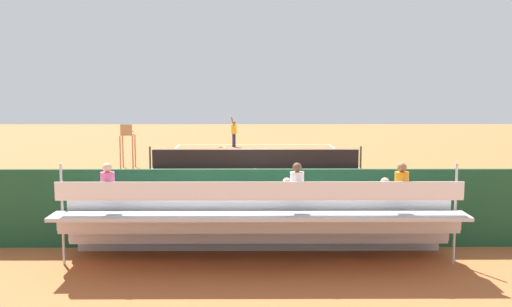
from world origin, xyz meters
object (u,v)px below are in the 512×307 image
at_px(tennis_net, 255,158).
at_px(bleacher_stand, 262,222).
at_px(equipment_bag, 320,234).
at_px(tennis_ball_near, 201,150).
at_px(courtside_bench, 387,218).
at_px(tennis_player, 234,131).
at_px(umpire_chair, 127,141).
at_px(tennis_racket, 224,147).

distance_m(tennis_net, bleacher_stand, 15.37).
height_order(bleacher_stand, equipment_bag, bleacher_stand).
relative_size(equipment_bag, tennis_ball_near, 13.64).
bearing_deg(courtside_bench, tennis_player, -78.21).
height_order(bleacher_stand, tennis_ball_near, bleacher_stand).
xyz_separation_m(bleacher_stand, umpire_chair, (6.27, -15.45, 0.35)).
distance_m(tennis_net, tennis_racket, 9.48).
height_order(tennis_net, tennis_player, tennis_player).
xyz_separation_m(bleacher_stand, equipment_bag, (-1.58, -1.96, -0.78)).
bearing_deg(courtside_bench, equipment_bag, 4.08).
relative_size(umpire_chair, courtside_bench, 1.19).
distance_m(umpire_chair, tennis_player, 10.70).
xyz_separation_m(tennis_net, tennis_ball_near, (3.26, -7.40, -0.47)).
height_order(tennis_net, tennis_ball_near, tennis_net).
bearing_deg(tennis_racket, equipment_bag, 99.02).
distance_m(tennis_net, umpire_chair, 6.25).
height_order(tennis_net, equipment_bag, tennis_net).
bearing_deg(tennis_racket, tennis_player, -151.40).
bearing_deg(equipment_bag, tennis_net, -83.00).
distance_m(courtside_bench, equipment_bag, 1.84).
relative_size(courtside_bench, tennis_racket, 3.17).
height_order(umpire_chair, courtside_bench, umpire_chair).
xyz_separation_m(courtside_bench, tennis_ball_near, (6.71, -20.67, -0.53)).
height_order(umpire_chair, equipment_bag, umpire_chair).
bearing_deg(bleacher_stand, tennis_net, -89.74).
relative_size(tennis_player, tennis_ball_near, 29.18).
relative_size(bleacher_stand, tennis_player, 4.70).
distance_m(courtside_bench, tennis_player, 23.37).
xyz_separation_m(bleacher_stand, courtside_bench, (-3.38, -2.09, -0.41)).
bearing_deg(bleacher_stand, equipment_bag, -128.77).
distance_m(tennis_player, tennis_ball_near, 3.09).
distance_m(umpire_chair, courtside_bench, 16.49).
bearing_deg(tennis_player, bleacher_stand, 93.21).
bearing_deg(equipment_bag, tennis_racket, -80.98).
xyz_separation_m(bleacher_stand, tennis_player, (1.40, -24.97, 0.05)).
relative_size(courtside_bench, equipment_bag, 2.00).
distance_m(tennis_net, equipment_bag, 13.50).
bearing_deg(tennis_ball_near, umpire_chair, 68.12).
bearing_deg(tennis_player, umpire_chair, 62.91).
bearing_deg(courtside_bench, tennis_racket, -76.53).
xyz_separation_m(tennis_player, tennis_ball_near, (1.93, 2.20, -0.98)).
height_order(tennis_net, umpire_chair, umpire_chair).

